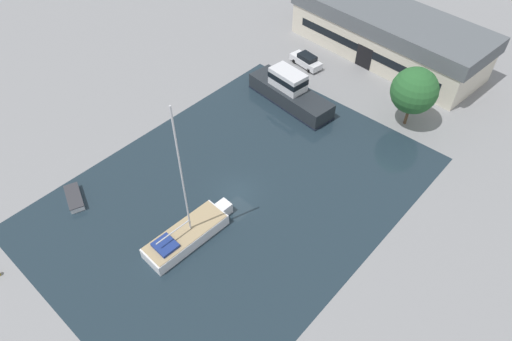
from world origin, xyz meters
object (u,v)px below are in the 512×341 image
Objects in this scene: quay_tree_near_building at (414,91)px; small_dinghy at (74,198)px; sailboat_moored at (188,234)px; warehouse_building at (388,33)px; motor_cruiser at (290,92)px; parked_car at (306,60)px.

quay_tree_near_building is 37.37m from small_dinghy.
small_dinghy is (-11.76, -4.36, -0.40)m from sailboat_moored.
small_dinghy is (-8.41, -43.80, -2.85)m from warehouse_building.
warehouse_building is 7.38× the size of small_dinghy.
motor_cruiser is (-12.60, -5.89, -3.09)m from quay_tree_near_building.
warehouse_building reaches higher than parked_car.
warehouse_building is 2.34× the size of motor_cruiser.
parked_car is 0.32× the size of sailboat_moored.
motor_cruiser is at bearing -147.24° from parked_car.
warehouse_building is 5.73× the size of parked_car.
sailboat_moored reaches higher than small_dinghy.
motor_cruiser is at bearing -154.95° from quay_tree_near_building.
motor_cruiser is at bearing -94.17° from warehouse_building.
quay_tree_near_building is 14.25m from motor_cruiser.
parked_car is 1.29× the size of small_dinghy.
warehouse_building is at bearing -23.92° from parked_car.
parked_car is at bearing 17.87° from small_dinghy.
sailboat_moored is 3.97× the size of small_dinghy.
parked_car is (-6.22, -9.58, -2.33)m from warehouse_building.
motor_cruiser is 3.15× the size of small_dinghy.
quay_tree_near_building is at bearing -87.50° from parked_car.
warehouse_building is at bearing -2.82° from motor_cruiser.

